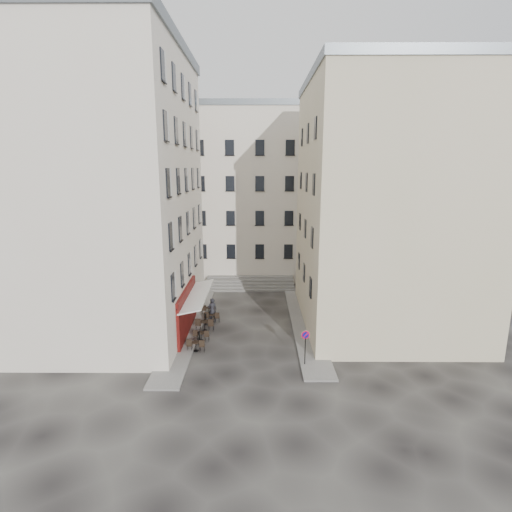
{
  "coord_description": "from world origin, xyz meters",
  "views": [
    {
      "loc": [
        0.86,
        -26.85,
        12.09
      ],
      "look_at": [
        0.68,
        4.0,
        5.22
      ],
      "focal_mm": 28.0,
      "sensor_mm": 36.0,
      "label": 1
    }
  ],
  "objects_px": {
    "bistro_table_a": "(196,345)",
    "bistro_table_b": "(201,335)",
    "no_parking_sign": "(305,341)",
    "pedestrian": "(212,310)"
  },
  "relations": [
    {
      "from": "no_parking_sign",
      "to": "bistro_table_a",
      "type": "bearing_deg",
      "value": 153.92
    },
    {
      "from": "bistro_table_a",
      "to": "bistro_table_b",
      "type": "bearing_deg",
      "value": 85.8
    },
    {
      "from": "no_parking_sign",
      "to": "pedestrian",
      "type": "distance_m",
      "value": 9.88
    },
    {
      "from": "no_parking_sign",
      "to": "bistro_table_a",
      "type": "distance_m",
      "value": 7.44
    },
    {
      "from": "pedestrian",
      "to": "no_parking_sign",
      "type": "bearing_deg",
      "value": 108.82
    },
    {
      "from": "bistro_table_b",
      "to": "pedestrian",
      "type": "distance_m",
      "value": 3.78
    },
    {
      "from": "bistro_table_a",
      "to": "bistro_table_b",
      "type": "height_order",
      "value": "bistro_table_a"
    },
    {
      "from": "no_parking_sign",
      "to": "bistro_table_a",
      "type": "xyz_separation_m",
      "value": [
        -7.08,
        1.95,
        -1.21
      ]
    },
    {
      "from": "no_parking_sign",
      "to": "bistro_table_a",
      "type": "relative_size",
      "value": 1.9
    },
    {
      "from": "no_parking_sign",
      "to": "pedestrian",
      "type": "bearing_deg",
      "value": 121.21
    }
  ]
}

